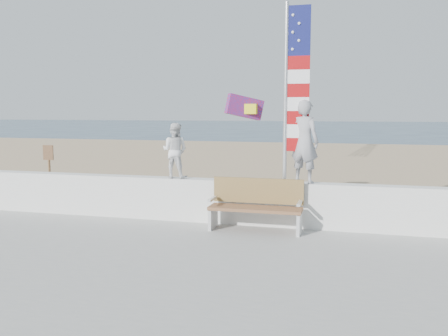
{
  "coord_description": "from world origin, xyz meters",
  "views": [
    {
      "loc": [
        2.64,
        -7.39,
        2.5
      ],
      "look_at": [
        0.2,
        1.8,
        1.35
      ],
      "focal_mm": 38.0,
      "sensor_mm": 36.0,
      "label": 1
    }
  ],
  "objects_px": {
    "adult": "(304,142)",
    "child": "(175,151)",
    "bench": "(256,204)",
    "flag": "(292,85)"
  },
  "relations": [
    {
      "from": "adult",
      "to": "flag",
      "type": "bearing_deg",
      "value": 24.1
    },
    {
      "from": "child",
      "to": "bench",
      "type": "xyz_separation_m",
      "value": [
        1.85,
        -0.45,
        -0.98
      ]
    },
    {
      "from": "child",
      "to": "flag",
      "type": "bearing_deg",
      "value": -175.45
    },
    {
      "from": "bench",
      "to": "flag",
      "type": "distance_m",
      "value": 2.43
    },
    {
      "from": "bench",
      "to": "adult",
      "type": "bearing_deg",
      "value": 27.68
    },
    {
      "from": "bench",
      "to": "flag",
      "type": "bearing_deg",
      "value": 36.71
    },
    {
      "from": "adult",
      "to": "flag",
      "type": "xyz_separation_m",
      "value": [
        -0.26,
        -0.0,
        1.1
      ]
    },
    {
      "from": "child",
      "to": "adult",
      "type": "bearing_deg",
      "value": -175.44
    },
    {
      "from": "adult",
      "to": "child",
      "type": "xyz_separation_m",
      "value": [
        -2.71,
        0.0,
        -0.23
      ]
    },
    {
      "from": "child",
      "to": "flag",
      "type": "xyz_separation_m",
      "value": [
        2.46,
        -0.0,
        1.33
      ]
    }
  ]
}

